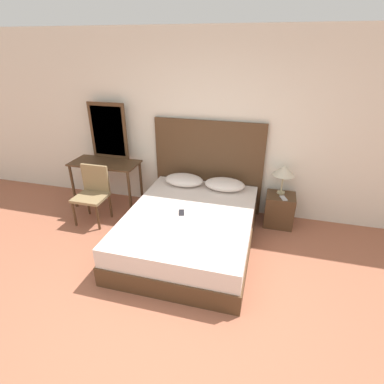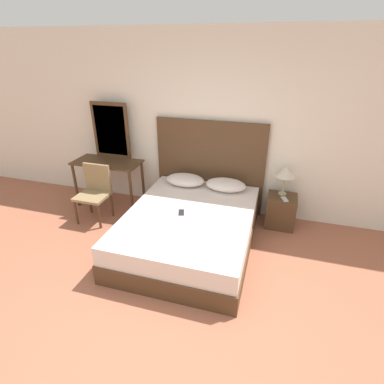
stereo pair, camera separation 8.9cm
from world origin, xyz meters
TOP-DOWN VIEW (x-y plane):
  - ground_plane at (0.00, 0.00)m, footprint 16.00×16.00m
  - wall_back at (0.00, 2.66)m, footprint 10.00×0.06m
  - bed at (-0.09, 1.52)m, footprint 1.62×2.09m
  - headboard at (-0.09, 2.59)m, footprint 1.70×0.05m
  - pillow_left at (-0.41, 2.32)m, footprint 0.60×0.39m
  - pillow_right at (0.23, 2.32)m, footprint 0.60×0.39m
  - phone_on_bed at (-0.19, 1.49)m, footprint 0.11×0.16m
  - nightstand at (1.06, 2.37)m, footprint 0.41×0.37m
  - table_lamp at (1.05, 2.44)m, footprint 0.31×0.31m
  - phone_on_nightstand at (1.08, 2.27)m, footprint 0.12×0.16m
  - vanity_desk at (-1.71, 2.26)m, footprint 1.09×0.51m
  - vanity_mirror at (-1.71, 2.49)m, footprint 0.63×0.03m
  - chair at (-1.68, 1.79)m, footprint 0.45×0.42m

SIDE VIEW (x-z plane):
  - ground_plane at x=0.00m, z-range 0.00..0.00m
  - nightstand at x=1.06m, z-range 0.00..0.49m
  - bed at x=-0.09m, z-range 0.00..0.50m
  - chair at x=-1.68m, z-range 0.06..0.92m
  - phone_on_nightstand at x=1.08m, z-range 0.49..0.50m
  - phone_on_bed at x=-0.19m, z-range 0.50..0.51m
  - pillow_left at x=-0.41m, z-range 0.50..0.66m
  - pillow_right at x=0.23m, z-range 0.50..0.66m
  - vanity_desk at x=-1.71m, z-range 0.26..1.02m
  - headboard at x=-0.09m, z-range 0.00..1.46m
  - table_lamp at x=1.05m, z-range 0.62..1.06m
  - vanity_mirror at x=-1.71m, z-range 0.76..1.66m
  - wall_back at x=0.00m, z-range 0.00..2.70m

